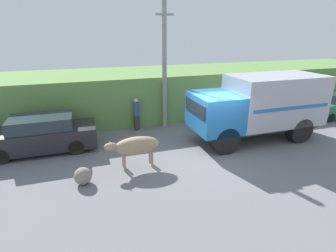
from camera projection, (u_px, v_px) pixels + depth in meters
ground_plane at (211, 152)px, 11.40m from camera, size 60.00×60.00×0.00m
hillside_embankment at (166, 91)px, 16.81m from camera, size 32.00×5.03×2.66m
cargo_truck at (261, 105)px, 12.26m from camera, size 6.34×2.40×3.05m
brown_cow at (136, 146)px, 9.86m from camera, size 2.08×0.66×1.24m
parked_suv at (41, 135)px, 11.25m from camera, size 4.57×1.78×1.58m
hatchback_car at (336, 105)px, 15.94m from camera, size 3.68×1.64×1.49m
pedestrian_on_hill at (136, 112)px, 13.66m from camera, size 0.40×0.40×1.73m
utility_pole at (164, 65)px, 13.34m from camera, size 0.90×0.24×6.50m
roadside_rock at (83, 176)px, 8.95m from camera, size 0.60×0.60×0.60m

